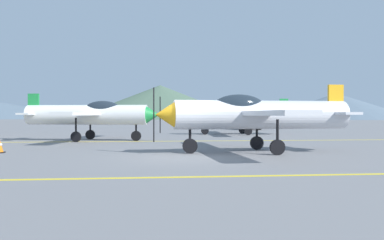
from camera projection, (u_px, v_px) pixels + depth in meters
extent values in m
plane|color=slate|center=(182.00, 156.00, 14.27)|extent=(400.00, 400.00, 0.00)
cube|color=yellow|center=(196.00, 177.00, 9.46)|extent=(80.00, 0.16, 0.01)
cube|color=yellow|center=(172.00, 141.00, 22.36)|extent=(80.00, 0.16, 0.01)
cylinder|color=silver|center=(262.00, 115.00, 15.73)|extent=(7.23, 1.68, 1.16)
cone|color=#F2A519|center=(165.00, 115.00, 15.05)|extent=(0.81, 1.04, 0.98)
cube|color=black|center=(154.00, 115.00, 14.98)|extent=(0.05, 0.13, 2.11)
ellipsoid|color=#1E2833|center=(239.00, 106.00, 15.56)|extent=(2.17, 1.10, 0.95)
cube|color=silver|center=(252.00, 113.00, 15.66)|extent=(1.84, 9.33, 0.17)
cube|color=silver|center=(336.00, 114.00, 16.29)|extent=(0.94, 2.79, 0.11)
cube|color=#F2A519|center=(336.00, 100.00, 16.28)|extent=(0.67, 0.18, 1.26)
cylinder|color=black|center=(190.00, 133.00, 15.23)|extent=(0.11, 0.11, 1.06)
cylinder|color=black|center=(190.00, 146.00, 15.24)|extent=(0.60, 0.17, 0.59)
cylinder|color=black|center=(257.00, 131.00, 16.92)|extent=(0.11, 0.11, 1.06)
cylinder|color=black|center=(257.00, 143.00, 16.92)|extent=(0.60, 0.17, 0.59)
cylinder|color=black|center=(277.00, 133.00, 14.63)|extent=(0.11, 0.11, 1.06)
cylinder|color=black|center=(277.00, 147.00, 14.64)|extent=(0.60, 0.17, 0.59)
cylinder|color=white|center=(87.00, 115.00, 22.82)|extent=(7.25, 2.45, 1.16)
cone|color=#1E8C3F|center=(153.00, 115.00, 22.49)|extent=(0.90, 1.10, 0.98)
cube|color=black|center=(160.00, 115.00, 22.45)|extent=(0.06, 0.13, 2.11)
ellipsoid|color=#1E2833|center=(103.00, 109.00, 22.74)|extent=(2.24, 1.32, 0.95)
cube|color=white|center=(94.00, 114.00, 22.79)|extent=(2.83, 9.32, 0.17)
cube|color=white|center=(34.00, 114.00, 23.10)|extent=(1.23, 2.83, 0.11)
cube|color=#1E8C3F|center=(34.00, 104.00, 23.09)|extent=(0.68, 0.25, 1.26)
cylinder|color=black|center=(136.00, 127.00, 22.58)|extent=(0.11, 0.11, 1.06)
cylinder|color=black|center=(136.00, 136.00, 22.59)|extent=(0.60, 0.23, 0.59)
cylinder|color=black|center=(76.00, 127.00, 21.70)|extent=(0.11, 0.11, 1.06)
cylinder|color=black|center=(76.00, 137.00, 21.70)|extent=(0.60, 0.23, 0.59)
cylinder|color=black|center=(90.00, 126.00, 24.01)|extent=(0.11, 0.11, 1.06)
cylinder|color=black|center=(90.00, 135.00, 24.01)|extent=(0.60, 0.23, 0.59)
cylinder|color=silver|center=(243.00, 115.00, 30.16)|extent=(7.20, 1.46, 1.16)
cone|color=#1E8C3F|center=(192.00, 115.00, 29.94)|extent=(0.78, 1.02, 0.98)
cube|color=black|center=(187.00, 115.00, 29.91)|extent=(0.05, 0.13, 2.11)
ellipsoid|color=#1E2833|center=(231.00, 110.00, 30.10)|extent=(2.14, 1.04, 0.95)
cube|color=silver|center=(237.00, 114.00, 30.13)|extent=(1.55, 9.31, 0.17)
cube|color=silver|center=(284.00, 114.00, 30.34)|extent=(0.85, 2.77, 0.11)
cube|color=#1E8C3F|center=(284.00, 107.00, 30.33)|extent=(0.67, 0.15, 1.26)
cylinder|color=black|center=(205.00, 124.00, 30.00)|extent=(0.11, 0.11, 1.06)
cylinder|color=black|center=(205.00, 131.00, 30.01)|extent=(0.59, 0.15, 0.59)
cylinder|color=black|center=(242.00, 124.00, 31.34)|extent=(0.11, 0.11, 1.06)
cylinder|color=black|center=(242.00, 130.00, 31.34)|extent=(0.59, 0.15, 0.59)
cylinder|color=black|center=(248.00, 124.00, 29.02)|extent=(0.11, 0.11, 1.06)
cylinder|color=black|center=(248.00, 131.00, 29.03)|extent=(0.59, 0.15, 0.59)
cube|color=black|center=(247.00, 123.00, 40.51)|extent=(2.12, 4.43, 0.75)
cube|color=black|center=(247.00, 117.00, 40.35)|extent=(1.76, 2.52, 0.55)
cylinder|color=black|center=(251.00, 126.00, 42.07)|extent=(0.27, 0.65, 0.64)
cylinder|color=black|center=(235.00, 126.00, 41.75)|extent=(0.27, 0.65, 0.64)
cylinder|color=black|center=(260.00, 127.00, 39.27)|extent=(0.27, 0.65, 0.64)
cylinder|color=black|center=(243.00, 127.00, 38.96)|extent=(0.27, 0.65, 0.64)
cube|color=black|center=(0.00, 152.00, 15.48)|extent=(0.36, 0.36, 0.04)
cone|color=#4C6651|center=(160.00, 102.00, 162.18)|extent=(71.05, 71.05, 13.98)
cone|color=slate|center=(336.00, 106.00, 141.10)|extent=(53.96, 53.96, 9.39)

